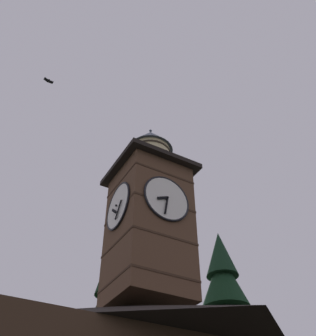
# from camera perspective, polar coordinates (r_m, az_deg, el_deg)

# --- Properties ---
(clock_tower) EXTENTS (3.81, 3.81, 9.95)m
(clock_tower) POSITION_cam_1_polar(r_m,az_deg,el_deg) (18.49, -1.32, -6.65)
(clock_tower) COLOR brown
(clock_tower) RESTS_ON building_main
(flying_bird_low) EXTENTS (0.58, 0.28, 0.15)m
(flying_bird_low) POSITION_cam_1_polar(r_m,az_deg,el_deg) (24.10, -15.59, 12.07)
(flying_bird_low) COLOR black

